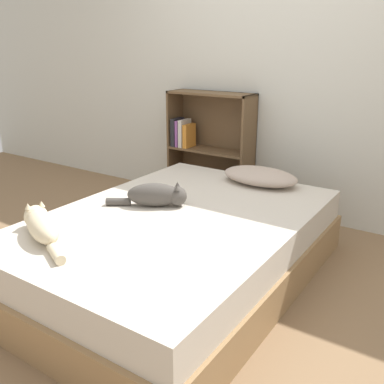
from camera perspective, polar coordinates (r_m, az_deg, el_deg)
ground_plane at (r=2.77m, az=-1.80°, el=-11.28°), size 8.00×8.00×0.00m
wall_back at (r=3.66m, az=11.69°, el=16.28°), size 8.00×0.06×2.50m
bed at (r=2.67m, az=-1.85°, el=-7.36°), size 1.43×2.05×0.43m
pillow at (r=3.17m, az=9.07°, el=2.11°), size 0.57×0.33×0.12m
cat_light at (r=2.40m, az=-19.40°, el=-4.20°), size 0.54×0.32×0.15m
cat_dark at (r=2.71m, az=-4.63°, el=-0.43°), size 0.46×0.34×0.15m
bookshelf at (r=3.90m, az=2.29°, el=6.02°), size 0.78×0.26×1.02m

